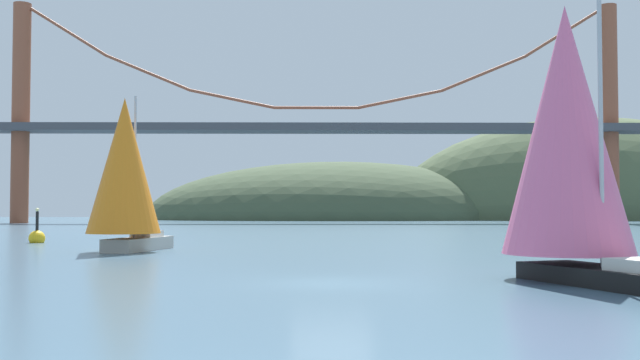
{
  "coord_description": "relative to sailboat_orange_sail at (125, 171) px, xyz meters",
  "views": [
    {
      "loc": [
        -0.62,
        -23.1,
        2.36
      ],
      "look_at": [
        0.0,
        36.33,
        4.67
      ],
      "focal_mm": 41.12,
      "sensor_mm": 36.0,
      "label": 1
    }
  ],
  "objects": [
    {
      "name": "channel_buoy",
      "position": [
        -8.85,
        11.09,
        -4.03
      ],
      "size": [
        1.1,
        1.1,
        2.64
      ],
      "color": "gold",
      "rests_on": "ground_plane"
    },
    {
      "name": "headland_right",
      "position": [
        70.72,
        118.6,
        -4.4
      ],
      "size": [
        88.45,
        44.0,
        44.25
      ],
      "primitive_type": "ellipsoid",
      "color": "#4C5B3D",
      "rests_on": "ground_plane"
    },
    {
      "name": "suspension_bridge",
      "position": [
        10.72,
        78.6,
        12.01
      ],
      "size": [
        131.48,
        6.0,
        35.86
      ],
      "color": "brown",
      "rests_on": "ground_plane"
    },
    {
      "name": "headland_center",
      "position": [
        15.72,
        118.6,
        -4.4
      ],
      "size": [
        83.35,
        44.0,
        24.85
      ],
      "primitive_type": "ellipsoid",
      "color": "#425138",
      "rests_on": "ground_plane"
    },
    {
      "name": "sailboat_orange_sail",
      "position": [
        0.0,
        0.0,
        0.0
      ],
      "size": [
        4.69,
        7.14,
        8.61
      ],
      "color": "#B7B2A8",
      "rests_on": "ground_plane"
    },
    {
      "name": "sailboat_pink_spinnaker",
      "position": [
        18.52,
        -15.72,
        0.27
      ],
      "size": [
        5.75,
        8.74,
        10.81
      ],
      "color": "black",
      "rests_on": "ground_plane"
    },
    {
      "name": "ground_plane",
      "position": [
        10.72,
        -16.4,
        -4.4
      ],
      "size": [
        360.0,
        360.0,
        0.0
      ],
      "primitive_type": "plane",
      "color": "#426075"
    }
  ]
}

